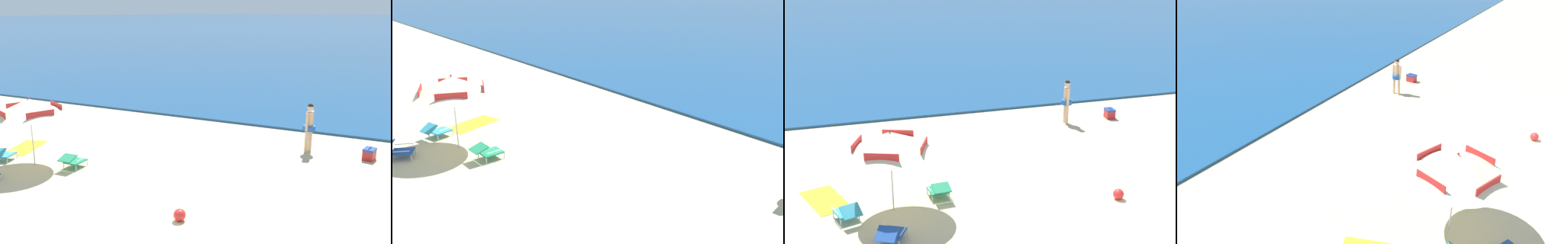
# 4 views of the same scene
# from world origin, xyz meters

# --- Properties ---
(ground_plane) EXTENTS (800.00, 800.00, 0.00)m
(ground_plane) POSITION_xyz_m (0.00, 0.00, 0.00)
(ground_plane) COLOR #CCB78C
(beach_umbrella_striped_main) EXTENTS (3.03, 3.03, 2.29)m
(beach_umbrella_striped_main) POSITION_xyz_m (-4.84, 1.85, 1.95)
(beach_umbrella_striped_main) COLOR silver
(beach_umbrella_striped_main) RESTS_ON ground
(lounge_chair_under_umbrella) EXTENTS (0.61, 0.89, 0.50)m
(lounge_chair_under_umbrella) POSITION_xyz_m (-3.50, 2.17, 0.28)
(lounge_chair_under_umbrella) COLOR #1E7F56
(lounge_chair_under_umbrella) RESTS_ON ground
(lounge_chair_facing_sea) EXTENTS (0.76, 1.00, 0.52)m
(lounge_chair_facing_sea) POSITION_xyz_m (-6.05, 1.61, 0.27)
(lounge_chair_facing_sea) COLOR teal
(lounge_chair_facing_sea) RESTS_ON ground
(person_standing_near_shore) EXTENTS (0.44, 0.52, 1.78)m
(person_standing_near_shore) POSITION_xyz_m (2.96, 7.18, 1.03)
(person_standing_near_shore) COLOR #D8A87F
(person_standing_near_shore) RESTS_ON ground
(cooler_box) EXTENTS (0.44, 0.55, 0.43)m
(cooler_box) POSITION_xyz_m (5.02, 7.27, 0.20)
(cooler_box) COLOR red
(cooler_box) RESTS_ON ground
(beach_ball) EXTENTS (0.31, 0.31, 0.31)m
(beach_ball) POSITION_xyz_m (1.27, 0.57, 0.15)
(beach_ball) COLOR red
(beach_ball) RESTS_ON ground
(beach_towel) EXTENTS (1.41, 1.99, 0.01)m
(beach_towel) POSITION_xyz_m (-6.56, 3.03, 0.01)
(beach_towel) COLOR gold
(beach_towel) RESTS_ON ground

